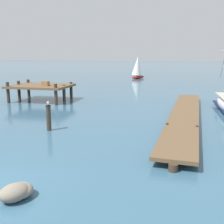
{
  "coord_description": "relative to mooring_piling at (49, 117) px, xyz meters",
  "views": [
    {
      "loc": [
        6.74,
        -5.88,
        4.24
      ],
      "look_at": [
        2.09,
        6.99,
        1.4
      ],
      "focal_mm": 44.06,
      "sensor_mm": 36.0,
      "label": 1
    }
  ],
  "objects": [
    {
      "name": "mooring_piling",
      "position": [
        0.0,
        0.0,
        0.0
      ],
      "size": [
        0.3,
        0.3,
        1.46
      ],
      "color": "#3D3023",
      "rests_on": "ground"
    },
    {
      "name": "pier_platform",
      "position": [
        -6.44,
        8.78,
        0.56
      ],
      "size": [
        5.9,
        4.77,
        1.94
      ],
      "color": "brown",
      "rests_on": "ground"
    },
    {
      "name": "floating_dock",
      "position": [
        7.06,
        5.49,
        -0.4
      ],
      "size": [
        2.6,
        18.02,
        0.53
      ],
      "color": "brown",
      "rests_on": "ground"
    },
    {
      "name": "distant_sailboat",
      "position": [
        -4.26,
        36.12,
        1.25
      ],
      "size": [
        2.56,
        3.57,
        4.62
      ],
      "color": "#AD2823",
      "rests_on": "ground"
    },
    {
      "name": "shore_rock_mid_cluster",
      "position": [
        3.31,
        -6.97,
        -0.53
      ],
      "size": [
        1.04,
        1.26,
        0.5
      ],
      "color": "gray",
      "rests_on": "ground"
    },
    {
      "name": "perched_seagull",
      "position": [
        -0.0,
        0.0,
        0.84
      ],
      "size": [
        0.28,
        0.33,
        0.27
      ],
      "color": "gold",
      "rests_on": "mooring_piling"
    }
  ]
}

